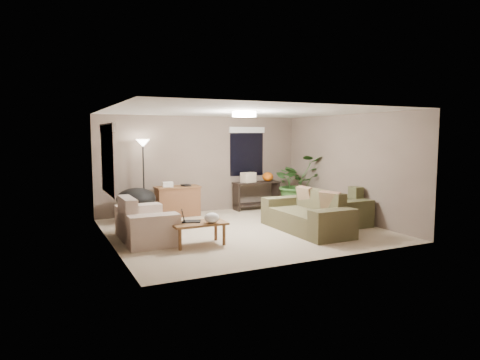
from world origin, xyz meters
name	(u,v)px	position (x,y,z in m)	size (l,w,h in m)	color
room_shell	(244,171)	(0.00, 0.00, 1.25)	(5.50, 5.50, 5.50)	tan
main_sofa	(307,217)	(1.17, -0.65, 0.29)	(0.95, 2.20, 0.85)	brown
throw_pillows	(318,199)	(1.42, -0.65, 0.65)	(0.39, 1.38, 0.47)	#8C7251
loveseat	(144,225)	(-2.12, 0.01, 0.30)	(0.90, 1.60, 0.85)	beige
armchair	(343,212)	(2.21, -0.52, 0.30)	(0.95, 1.00, 0.85)	brown
coffee_table	(199,226)	(-1.30, -0.76, 0.36)	(1.00, 0.55, 0.42)	brown
laptop	(188,219)	(-1.47, -0.66, 0.48)	(0.42, 0.35, 0.24)	black
plastic_bag	(212,218)	(-1.10, -0.91, 0.52)	(0.27, 0.25, 0.19)	white
desk	(178,201)	(-0.80, 2.11, 0.38)	(1.10, 0.50, 0.75)	brown
desk_papers	(171,185)	(-0.96, 2.10, 0.80)	(0.69, 0.29, 0.12)	silver
console_table	(256,193)	(1.43, 2.16, 0.44)	(1.30, 0.40, 0.75)	black
pumpkin	(268,177)	(1.78, 2.16, 0.87)	(0.30, 0.30, 0.24)	orange
cardboard_box	(248,177)	(1.18, 2.16, 0.88)	(0.35, 0.26, 0.26)	beige
papasan_chair	(136,202)	(-1.89, 1.80, 0.47)	(1.08, 1.08, 0.80)	black
floor_lamp	(143,153)	(-1.63, 2.15, 1.60)	(0.32, 0.32, 1.91)	black
ceiling_fixture	(244,114)	(0.00, 0.00, 2.44)	(0.50, 0.50, 0.10)	white
houseplant	(297,189)	(2.33, 1.51, 0.58)	(1.34, 1.49, 1.17)	#2D5923
cat_scratching_post	(313,206)	(2.37, 0.86, 0.21)	(0.32, 0.32, 0.50)	tan
window_left	(107,147)	(-2.73, 0.30, 1.78)	(0.05, 1.56, 1.33)	black
window_back	(247,143)	(1.30, 2.48, 1.79)	(1.06, 0.05, 1.33)	black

